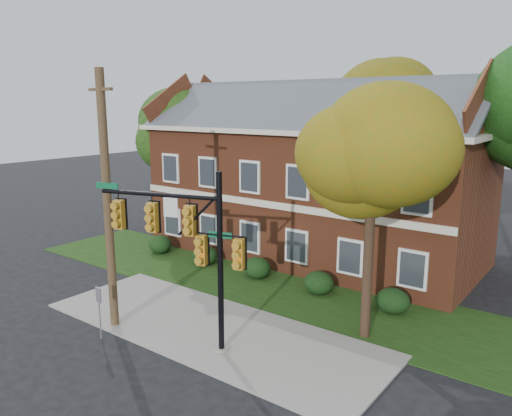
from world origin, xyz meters
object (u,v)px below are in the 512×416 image
Objects in this scene: hedge_left at (205,255)px; tree_left_rear at (175,132)px; traffic_signal at (189,240)px; hedge_far_left at (160,244)px; tree_near_right at (377,158)px; apartment_building at (313,167)px; tree_far_rear at (394,98)px; hedge_center at (257,268)px; utility_pole at (107,202)px; hedge_right at (319,283)px; hedge_far_right at (393,301)px; sign_post at (99,304)px.

hedge_left is 0.16× the size of tree_left_rear.
hedge_left is 9.85m from traffic_signal.
hedge_far_left is 0.16× the size of tree_left_rear.
tree_near_right is 6.99m from traffic_signal.
tree_far_rear reaches higher than apartment_building.
tree_far_rear is at bearing 84.15° from hedge_center.
tree_near_right reaches higher than traffic_signal.
utility_pole reaches higher than hedge_left.
tree_left_rear is at bearing -173.46° from apartment_building.
hedge_left and hedge_right have the same top height.
hedge_far_right is at bearing 0.00° from hedge_left.
apartment_building reaches higher than hedge_left.
traffic_signal is (5.91, -7.10, 3.41)m from hedge_left.
hedge_right is 15.17m from tree_left_rear.
tree_far_rear reaches higher than sign_post.
hedge_center is at bearing 158.58° from tree_near_right.
tree_near_right is 9.86m from utility_pole.
sign_post reaches higher than hedge_center.
sign_post is at bearing -94.39° from hedge_center.
tree_left_rear is (-13.23, 4.14, 6.16)m from hedge_right.
utility_pole is at bearing 172.07° from traffic_signal.
sign_post is at bearing -53.95° from hedge_far_left.
hedge_far_right is at bearing 50.26° from sign_post.
utility_pole is at bearing -95.23° from apartment_building.
hedge_right is 9.68m from sign_post.
tree_left_rear is 14.40m from tree_far_rear.
hedge_right is 1.00× the size of hedge_far_right.
apartment_building is 9.94m from tree_left_rear.
utility_pole is 4.86× the size of sign_post.
hedge_right is 0.12× the size of tree_far_rear.
apartment_building is 12.63m from traffic_signal.
tree_left_rear is 4.43× the size of sign_post.
tree_left_rear is (-9.73, 4.14, 6.16)m from hedge_center.
apartment_building reaches higher than hedge_far_left.
tree_near_right reaches higher than hedge_left.
hedge_far_left is at bearing 134.12° from utility_pole.
sign_post is at bearing -71.97° from hedge_left.
apartment_building reaches higher than traffic_signal.
apartment_building is at bearing 83.85° from traffic_signal.
hedge_far_right is 0.12× the size of tree_far_rear.
tree_left_rear is (-6.23, 4.14, 6.16)m from hedge_left.
tree_far_rear is at bearing 57.50° from hedge_far_left.
sign_post is (0.52, -1.01, -3.58)m from utility_pole.
hedge_far_left and hedge_center have the same top height.
hedge_far_left is 10.50m from hedge_right.
hedge_center is at bearing 88.25° from utility_pole.
tree_left_rear reaches higher than hedge_right.
hedge_right is 0.14× the size of utility_pole.
tree_left_rear is (-16.73, 4.14, 6.16)m from hedge_far_right.
tree_near_right is 0.74× the size of tree_far_rear.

